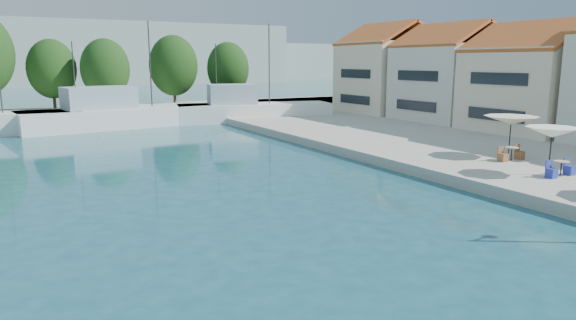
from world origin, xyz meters
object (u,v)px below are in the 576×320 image
trawler_04 (251,111)px  trawler_03 (127,115)px  umbrella_cream (511,120)px  umbrella_white (552,132)px

trawler_04 → trawler_03: bearing=-175.4°
trawler_03 → umbrella_cream: bearing=-69.7°
trawler_03 → umbrella_white: 36.90m
trawler_03 → umbrella_white: size_ratio=8.10×
trawler_03 → trawler_04: size_ratio=1.27×
trawler_03 → umbrella_cream: (15.60, -30.19, 1.65)m
trawler_04 → umbrella_white: bearing=-75.4°
trawler_03 → umbrella_cream: trawler_03 is taller
trawler_03 → trawler_04: same height
umbrella_white → umbrella_cream: (2.48, 4.26, 0.02)m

